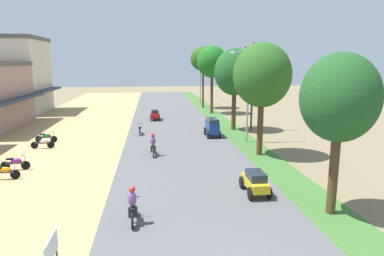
# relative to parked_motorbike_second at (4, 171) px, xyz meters

# --- Properties ---
(shophouse_far) EXTENTS (7.87, 9.00, 10.10)m
(shophouse_far) POSITION_rel_parked_motorbike_second_xyz_m (-9.22, 28.45, 4.50)
(shophouse_far) COLOR beige
(shophouse_far) RESTS_ON ground
(parked_motorbike_second) EXTENTS (1.80, 0.54, 0.94)m
(parked_motorbike_second) POSITION_rel_parked_motorbike_second_xyz_m (0.00, 0.00, 0.00)
(parked_motorbike_second) COLOR black
(parked_motorbike_second) RESTS_ON dirt_shoulder
(parked_motorbike_third) EXTENTS (1.80, 0.54, 0.94)m
(parked_motorbike_third) POSITION_rel_parked_motorbike_second_xyz_m (-0.05, 1.84, 0.00)
(parked_motorbike_third) COLOR black
(parked_motorbike_third) RESTS_ON dirt_shoulder
(parked_motorbike_fourth) EXTENTS (1.80, 0.54, 0.94)m
(parked_motorbike_fourth) POSITION_rel_parked_motorbike_second_xyz_m (-0.03, 7.30, 0.00)
(parked_motorbike_fourth) COLOR black
(parked_motorbike_fourth) RESTS_ON dirt_shoulder
(parked_motorbike_fifth) EXTENTS (1.80, 0.54, 0.94)m
(parked_motorbike_fifth) POSITION_rel_parked_motorbike_second_xyz_m (-0.36, 9.39, 0.00)
(parked_motorbike_fifth) COLOR black
(parked_motorbike_fifth) RESTS_ON dirt_shoulder
(street_signboard) EXTENTS (0.06, 1.30, 1.50)m
(street_signboard) POSITION_rel_parked_motorbike_second_xyz_m (5.46, -10.12, 0.55)
(street_signboard) COLOR #262628
(street_signboard) RESTS_ON dirt_shoulder
(median_tree_nearest) EXTENTS (3.32, 3.32, 7.14)m
(median_tree_nearest) POSITION_rel_parked_motorbike_second_xyz_m (16.51, -6.42, 4.68)
(median_tree_nearest) COLOR #4C351E
(median_tree_nearest) RESTS_ON median_strip
(median_tree_second) EXTENTS (4.14, 4.14, 8.10)m
(median_tree_second) POSITION_rel_parked_motorbike_second_xyz_m (16.38, 3.57, 5.28)
(median_tree_second) COLOR #4C351E
(median_tree_second) RESTS_ON median_strip
(median_tree_third) EXTENTS (4.01, 4.01, 8.06)m
(median_tree_third) POSITION_rel_parked_motorbike_second_xyz_m (16.73, 13.09, 5.23)
(median_tree_third) COLOR #4C351E
(median_tree_third) RESTS_ON median_strip
(median_tree_fourth) EXTENTS (3.98, 3.98, 8.84)m
(median_tree_fourth) POSITION_rel_parked_motorbike_second_xyz_m (16.51, 24.55, 6.23)
(median_tree_fourth) COLOR #4C351E
(median_tree_fourth) RESTS_ON median_strip
(median_tree_fifth) EXTENTS (3.73, 3.73, 8.94)m
(median_tree_fifth) POSITION_rel_parked_motorbike_second_xyz_m (16.17, 30.11, 6.66)
(median_tree_fifth) COLOR #4C351E
(median_tree_fifth) RESTS_ON median_strip
(streetlamp_near) EXTENTS (3.16, 0.20, 7.67)m
(streetlamp_near) POSITION_rel_parked_motorbike_second_xyz_m (16.56, 7.63, 3.94)
(streetlamp_near) COLOR gray
(streetlamp_near) RESTS_ON median_strip
(streetlamp_mid) EXTENTS (3.16, 0.20, 7.18)m
(streetlamp_mid) POSITION_rel_parked_motorbike_second_xyz_m (16.56, 35.51, 3.68)
(streetlamp_mid) COLOR gray
(streetlamp_mid) RESTS_ON median_strip
(utility_pole_near) EXTENTS (1.80, 0.20, 8.64)m
(utility_pole_near) POSITION_rel_parked_motorbike_second_xyz_m (18.43, 12.65, 3.96)
(utility_pole_near) COLOR brown
(utility_pole_near) RESTS_ON ground
(car_sedan_yellow) EXTENTS (1.10, 2.26, 1.19)m
(car_sedan_yellow) POSITION_rel_parked_motorbike_second_xyz_m (13.78, -3.83, 0.19)
(car_sedan_yellow) COLOR gold
(car_sedan_yellow) RESTS_ON road_strip
(car_van_blue) EXTENTS (1.19, 2.41, 1.67)m
(car_van_blue) POSITION_rel_parked_motorbike_second_xyz_m (14.01, 10.05, 0.47)
(car_van_blue) COLOR navy
(car_van_blue) RESTS_ON road_strip
(car_sedan_red) EXTENTS (1.10, 2.26, 1.19)m
(car_sedan_red) POSITION_rel_parked_motorbike_second_xyz_m (8.91, 19.87, 0.19)
(car_sedan_red) COLOR red
(car_sedan_red) RESTS_ON road_strip
(motorbike_foreground_rider) EXTENTS (0.54, 1.80, 1.66)m
(motorbike_foreground_rider) POSITION_rel_parked_motorbike_second_xyz_m (7.69, -6.38, 0.30)
(motorbike_foreground_rider) COLOR black
(motorbike_foreground_rider) RESTS_ON road_strip
(motorbike_ahead_second) EXTENTS (0.54, 1.80, 1.66)m
(motorbike_ahead_second) POSITION_rel_parked_motorbike_second_xyz_m (8.60, 4.16, 0.30)
(motorbike_ahead_second) COLOR black
(motorbike_ahead_second) RESTS_ON road_strip
(motorbike_ahead_third) EXTENTS (0.54, 1.80, 0.94)m
(motorbike_ahead_third) POSITION_rel_parked_motorbike_second_xyz_m (7.40, 11.74, 0.02)
(motorbike_ahead_third) COLOR black
(motorbike_ahead_third) RESTS_ON road_strip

